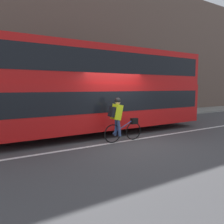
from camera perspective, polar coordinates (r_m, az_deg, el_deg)
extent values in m
plane|color=#424244|center=(8.23, 2.34, -7.38)|extent=(80.00, 80.00, 0.00)
cube|color=silver|center=(8.07, 3.10, -7.62)|extent=(50.00, 0.14, 0.01)
cube|color=gray|center=(12.63, -10.42, -2.38)|extent=(60.00, 2.57, 0.10)
cube|color=brown|center=(14.12, -13.03, 17.77)|extent=(60.00, 0.30, 9.55)
cylinder|color=black|center=(11.25, 10.44, -1.07)|extent=(1.03, 0.30, 1.03)
cylinder|color=black|center=(8.57, -20.69, -3.72)|extent=(1.03, 0.30, 1.03)
cube|color=red|center=(9.47, -2.98, 1.84)|extent=(9.56, 2.54, 1.79)
cube|color=black|center=(9.46, -2.98, 3.14)|extent=(9.18, 2.56, 0.79)
cube|color=red|center=(9.48, -3.03, 11.72)|extent=(9.56, 2.44, 1.47)
cube|color=black|center=(9.49, -3.04, 12.16)|extent=(9.18, 2.46, 0.82)
torus|color=black|center=(8.26, 5.62, -4.96)|extent=(0.67, 0.04, 0.67)
torus|color=black|center=(7.75, 0.14, -5.69)|extent=(0.67, 0.04, 0.67)
cylinder|color=#2D4C8C|center=(7.96, 2.98, -3.81)|extent=(0.93, 0.03, 0.46)
cylinder|color=#2D4C8C|center=(7.76, 0.84, -3.82)|extent=(0.03, 0.03, 0.49)
cube|color=black|center=(8.21, 5.82, -2.38)|extent=(0.26, 0.16, 0.22)
cube|color=#D8EA19|center=(7.72, 1.25, 0.00)|extent=(0.37, 0.32, 0.58)
cube|color=black|center=(7.61, -0.02, 0.06)|extent=(0.21, 0.26, 0.38)
cylinder|color=#384C7A|center=(7.90, 1.13, -4.01)|extent=(0.21, 0.11, 0.60)
cylinder|color=#384C7A|center=(7.75, 1.85, -4.21)|extent=(0.19, 0.11, 0.60)
sphere|color=tan|center=(7.71, 1.51, 2.64)|extent=(0.19, 0.19, 0.19)
sphere|color=black|center=(7.71, 1.51, 2.96)|extent=(0.21, 0.21, 0.21)
cylinder|color=#194C23|center=(13.52, -0.43, 0.62)|extent=(0.59, 0.59, 0.98)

